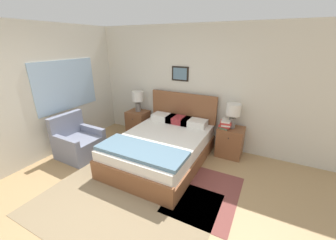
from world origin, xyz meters
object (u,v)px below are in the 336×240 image
armchair (78,143)px  bed (162,147)px  table_lamp_by_door (233,112)px  table_lamp_near_window (138,98)px  nightstand_near_window (138,123)px  nightstand_by_door (230,142)px

armchair → bed: bearing=112.4°
armchair → table_lamp_by_door: (2.78, 1.47, 0.67)m
armchair → table_lamp_by_door: bearing=119.3°
bed → table_lamp_by_door: size_ratio=4.25×
bed → table_lamp_near_window: size_ratio=4.25×
armchair → nightstand_near_window: armchair is taller
bed → nightstand_near_window: bearing=144.4°
bed → armchair: 1.75m
nightstand_near_window → table_lamp_near_window: (0.01, 0.02, 0.65)m
bed → nightstand_near_window: 1.41m
table_lamp_by_door → nightstand_near_window: bearing=-179.5°
nightstand_near_window → nightstand_by_door: (2.30, 0.00, 0.00)m
armchair → nightstand_by_door: armchair is taller
bed → nightstand_by_door: bearing=35.6°
armchair → nightstand_by_door: size_ratio=1.41×
bed → nightstand_near_window: (-1.15, 0.82, 0.01)m
nightstand_near_window → table_lamp_near_window: bearing=60.9°
bed → nightstand_near_window: bed is taller
nightstand_by_door → table_lamp_by_door: table_lamp_by_door is taller
table_lamp_by_door → armchair: bearing=-152.1°
table_lamp_near_window → table_lamp_by_door: bearing=0.0°
table_lamp_near_window → table_lamp_by_door: size_ratio=1.00×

